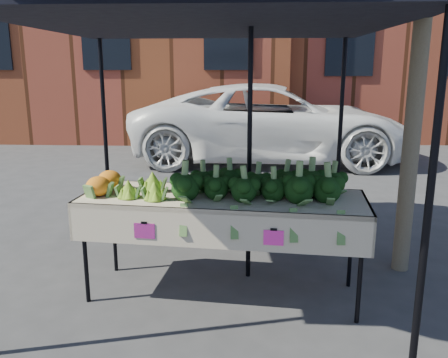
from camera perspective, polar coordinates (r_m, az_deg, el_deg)
ground at (r=4.20m, az=2.58°, el=-14.34°), size 90.00×90.00×0.00m
table at (r=4.09m, az=-0.15°, el=-8.16°), size 2.47×1.03×0.90m
canopy at (r=4.31m, az=-1.53°, el=5.60°), size 3.16×3.16×2.74m
broccoli_heap at (r=3.93m, az=4.60°, el=0.03°), size 1.50×0.60×0.30m
romanesco_cluster at (r=4.00m, az=-9.73°, el=-0.40°), size 0.46×0.50×0.23m
cauliflower_pair at (r=4.17m, az=-14.44°, el=-0.22°), size 0.26×0.46×0.21m
vehicle at (r=10.00m, az=6.24°, el=19.00°), size 1.66×2.73×5.88m
street_tree at (r=4.69m, az=23.02°, el=16.45°), size 2.32×2.32×4.57m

